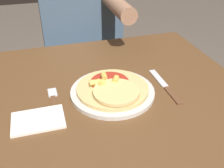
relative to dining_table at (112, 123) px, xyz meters
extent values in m
cube|color=brown|center=(0.00, 0.00, 0.11)|extent=(0.92, 0.88, 0.03)
cylinder|color=brown|center=(-0.40, 0.38, -0.26)|extent=(0.06, 0.06, 0.71)
cylinder|color=brown|center=(0.40, 0.38, -0.26)|extent=(0.06, 0.06, 0.71)
cylinder|color=beige|center=(0.00, 0.00, 0.13)|extent=(0.28, 0.28, 0.01)
cylinder|color=tan|center=(0.00, 0.00, 0.15)|extent=(0.23, 0.23, 0.01)
cylinder|color=#9E2819|center=(0.00, 0.03, 0.15)|extent=(0.13, 0.13, 0.00)
cylinder|color=#DDB771|center=(0.00, -0.04, 0.16)|extent=(0.15, 0.15, 0.01)
cylinder|color=gold|center=(-0.01, 0.05, 0.16)|extent=(0.02, 0.03, 0.02)
cylinder|color=gold|center=(0.02, 0.02, 0.16)|extent=(0.03, 0.04, 0.02)
cylinder|color=gold|center=(-0.04, 0.01, 0.16)|extent=(0.03, 0.03, 0.02)
cylinder|color=gold|center=(-0.03, 0.02, 0.16)|extent=(0.03, 0.03, 0.02)
cylinder|color=gold|center=(-0.06, 0.02, 0.16)|extent=(0.03, 0.02, 0.02)
cube|color=brown|center=(-0.19, -0.03, 0.13)|extent=(0.02, 0.13, 0.00)
cube|color=silver|center=(-0.19, 0.06, 0.13)|extent=(0.03, 0.05, 0.00)
cube|color=brown|center=(0.18, -0.07, 0.13)|extent=(0.02, 0.10, 0.00)
cube|color=silver|center=(0.18, 0.04, 0.13)|extent=(0.02, 0.12, 0.00)
cube|color=silver|center=(-0.24, -0.07, 0.13)|extent=(0.15, 0.10, 0.01)
cylinder|color=#2D2D38|center=(-0.08, 0.64, -0.35)|extent=(0.11, 0.11, 0.54)
cylinder|color=#2D2D38|center=(0.10, 0.64, -0.35)|extent=(0.11, 0.11, 0.54)
cube|color=#3D5166|center=(0.01, 0.64, 0.18)|extent=(0.40, 0.22, 0.52)
cylinder|color=#8E664C|center=(0.13, 0.38, 0.30)|extent=(0.07, 0.30, 0.07)
camera|label=1|loc=(-0.20, -0.68, 0.62)|focal=42.00mm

